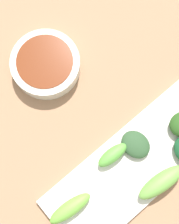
% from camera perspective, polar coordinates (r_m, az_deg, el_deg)
% --- Properties ---
extents(tabletop, '(2.10, 2.10, 0.02)m').
position_cam_1_polar(tabletop, '(0.62, -0.17, 0.16)').
color(tabletop, '#9B7253').
rests_on(tabletop, ground).
extents(sauce_bowl, '(0.13, 0.13, 0.04)m').
position_cam_1_polar(sauce_bowl, '(0.62, -7.70, 8.31)').
color(sauce_bowl, silver).
rests_on(sauce_bowl, tabletop).
extents(serving_plate, '(0.13, 0.36, 0.01)m').
position_cam_1_polar(serving_plate, '(0.60, 8.00, -9.24)').
color(serving_plate, silver).
rests_on(serving_plate, tabletop).
extents(broccoli_leafy_0, '(0.06, 0.05, 0.02)m').
position_cam_1_polar(broccoli_leafy_0, '(0.59, 8.13, -5.68)').
color(broccoli_leafy_0, '#2F4F2E').
rests_on(broccoli_leafy_0, serving_plate).
extents(broccoli_stalk_2, '(0.03, 0.06, 0.03)m').
position_cam_1_polar(broccoli_stalk_2, '(0.58, 4.07, -7.57)').
color(broccoli_stalk_2, '#5FAF42').
rests_on(broccoli_stalk_2, serving_plate).
extents(broccoli_stalk_3, '(0.04, 0.10, 0.03)m').
position_cam_1_polar(broccoli_stalk_3, '(0.59, 12.56, -12.00)').
color(broccoli_stalk_3, '#70AE47').
rests_on(broccoli_stalk_3, serving_plate).
extents(broccoli_stalk_4, '(0.03, 0.08, 0.03)m').
position_cam_1_polar(broccoli_stalk_4, '(0.58, -3.45, -16.59)').
color(broccoli_stalk_4, '#73BB41').
rests_on(broccoli_stalk_4, serving_plate).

